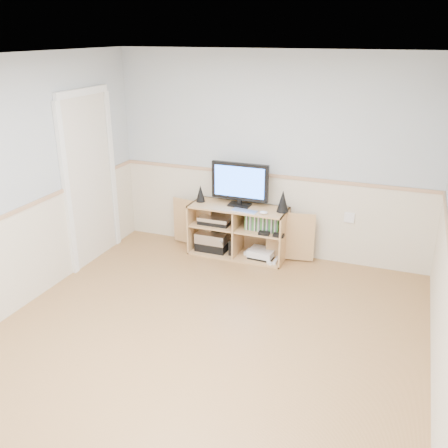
{
  "coord_description": "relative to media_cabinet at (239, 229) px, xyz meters",
  "views": [
    {
      "loc": [
        1.6,
        -3.52,
        2.69
      ],
      "look_at": [
        -0.21,
        1.2,
        0.72
      ],
      "focal_mm": 40.0,
      "sensor_mm": 36.0,
      "label": 1
    }
  ],
  "objects": [
    {
      "name": "media_cabinet",
      "position": [
        0.0,
        0.0,
        0.0
      ],
      "size": [
        1.91,
        0.46,
        0.65
      ],
      "color": "tan",
      "rests_on": "floor"
    },
    {
      "name": "keyboard",
      "position": [
        0.13,
        -0.19,
        0.32
      ],
      "size": [
        0.32,
        0.16,
        0.01
      ],
      "primitive_type": "cube",
      "rotation": [
        0.0,
        0.0,
        -0.1
      ],
      "color": "white",
      "rests_on": "media_cabinet"
    },
    {
      "name": "mouse",
      "position": [
        0.37,
        -0.19,
        0.34
      ],
      "size": [
        0.11,
        0.08,
        0.04
      ],
      "primitive_type": "ellipsoid",
      "rotation": [
        0.0,
        0.0,
        0.19
      ],
      "color": "white",
      "rests_on": "media_cabinet"
    },
    {
      "name": "speaker_left",
      "position": [
        -0.52,
        -0.03,
        0.43
      ],
      "size": [
        0.12,
        0.12,
        0.22
      ],
      "primitive_type": "cone",
      "color": "black",
      "rests_on": "media_cabinet"
    },
    {
      "name": "monitor",
      "position": [
        0.0,
        -0.01,
        0.61
      ],
      "size": [
        0.72,
        0.18,
        0.54
      ],
      "color": "black",
      "rests_on": "media_cabinet"
    },
    {
      "name": "wall_outlet",
      "position": [
        1.33,
        0.18,
        0.27
      ],
      "size": [
        0.12,
        0.03,
        0.12
      ],
      "primitive_type": "cube",
      "color": "white",
      "rests_on": "wall_back"
    },
    {
      "name": "room",
      "position": [
        0.27,
        -1.92,
        0.88
      ],
      "size": [
        4.04,
        4.54,
        2.54
      ],
      "color": "#B1834E",
      "rests_on": "ground"
    },
    {
      "name": "speaker_right",
      "position": [
        0.56,
        -0.03,
        0.45
      ],
      "size": [
        0.14,
        0.14,
        0.27
      ],
      "primitive_type": "cone",
      "color": "black",
      "rests_on": "media_cabinet"
    },
    {
      "name": "game_cases",
      "position": [
        0.33,
        -0.07,
        0.15
      ],
      "size": [
        0.42,
        0.14,
        0.19
      ],
      "primitive_type": "cube",
      "color": "#3F8C3F",
      "rests_on": "media_cabinet"
    },
    {
      "name": "game_consoles",
      "position": [
        0.31,
        -0.07,
        -0.26
      ],
      "size": [
        0.45,
        0.3,
        0.11
      ],
      "color": "white",
      "rests_on": "media_cabinet"
    },
    {
      "name": "av_components",
      "position": [
        -0.33,
        -0.06,
        -0.11
      ],
      "size": [
        0.5,
        0.3,
        0.47
      ],
      "color": "black",
      "rests_on": "media_cabinet"
    }
  ]
}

